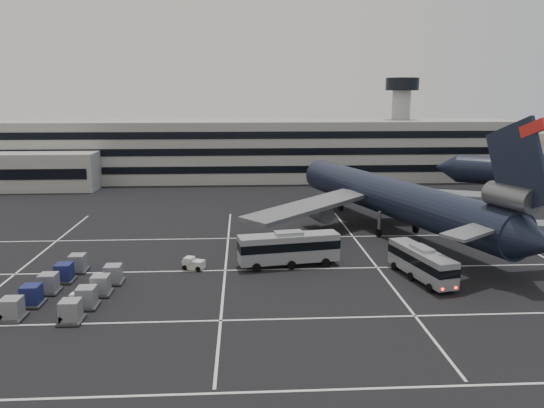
{
  "coord_description": "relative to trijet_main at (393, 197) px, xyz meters",
  "views": [
    {
      "loc": [
        -3.87,
        -55.19,
        20.23
      ],
      "look_at": [
        0.25,
        17.74,
        5.0
      ],
      "focal_mm": 35.0,
      "sensor_mm": 36.0,
      "label": 1
    }
  ],
  "objects": [
    {
      "name": "ground",
      "position": [
        -18.32,
        -20.32,
        -5.25
      ],
      "size": [
        260.0,
        260.0,
        0.0
      ],
      "primitive_type": "plane",
      "color": "black",
      "rests_on": "ground"
    },
    {
      "name": "lane_markings",
      "position": [
        -17.37,
        -19.59,
        -5.24
      ],
      "size": [
        90.0,
        55.62,
        0.01
      ],
      "color": "silver",
      "rests_on": "ground"
    },
    {
      "name": "terminal",
      "position": [
        -21.26,
        50.82,
        1.68
      ],
      "size": [
        125.0,
        26.0,
        24.0
      ],
      "color": "gray",
      "rests_on": "ground"
    },
    {
      "name": "hills",
      "position": [
        -0.32,
        149.68,
        -17.32
      ],
      "size": [
        352.0,
        180.0,
        44.0
      ],
      "color": "#38332B",
      "rests_on": "ground"
    },
    {
      "name": "trijet_main",
      "position": [
        0.0,
        0.0,
        0.0
      ],
      "size": [
        45.14,
        56.29,
        18.08
      ],
      "rotation": [
        0.0,
        0.0,
        0.31
      ],
      "color": "black",
      "rests_on": "ground"
    },
    {
      "name": "bus_near",
      "position": [
        -2.53,
        -20.58,
        -3.19
      ],
      "size": [
        4.81,
        10.93,
        3.76
      ],
      "rotation": [
        0.0,
        0.0,
        0.23
      ],
      "color": "#9DA1A6",
      "rests_on": "ground"
    },
    {
      "name": "bus_far",
      "position": [
        -16.77,
        -15.03,
        -2.92
      ],
      "size": [
        12.35,
        4.8,
        4.26
      ],
      "rotation": [
        0.0,
        0.0,
        1.74
      ],
      "color": "#9DA1A6",
      "rests_on": "ground"
    },
    {
      "name": "tug_a",
      "position": [
        -38.3,
        -26.1,
        -4.61
      ],
      "size": [
        1.57,
        2.38,
        1.45
      ],
      "rotation": [
        0.0,
        0.0,
        -0.09
      ],
      "color": "beige",
      "rests_on": "ground"
    },
    {
      "name": "tug_b",
      "position": [
        -27.92,
        -15.7,
        -4.56
      ],
      "size": [
        2.77,
        2.27,
        1.55
      ],
      "rotation": [
        0.0,
        0.0,
        1.17
      ],
      "color": "beige",
      "rests_on": "ground"
    },
    {
      "name": "uld_cluster",
      "position": [
        -39.97,
        -23.51,
        -4.24
      ],
      "size": [
        9.44,
        16.77,
        2.06
      ],
      "rotation": [
        0.0,
        0.0,
        -0.15
      ],
      "color": "#2D2D30",
      "rests_on": "ground"
    }
  ]
}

